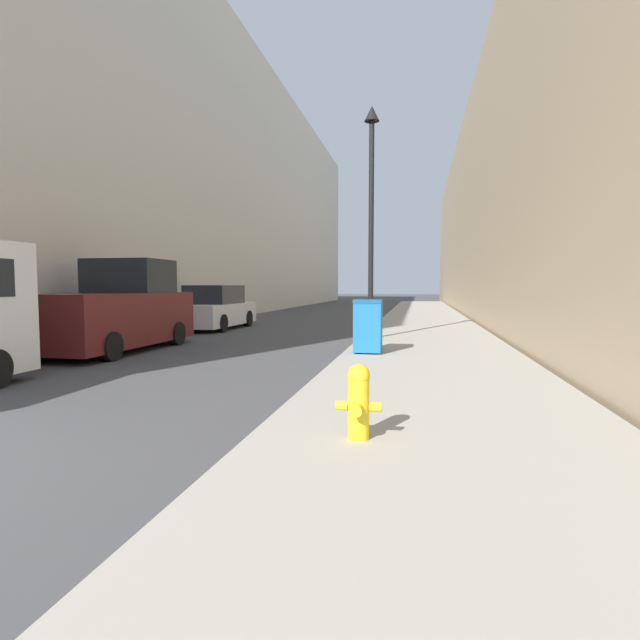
{
  "coord_description": "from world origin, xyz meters",
  "views": [
    {
      "loc": [
        5.28,
        -2.36,
        1.62
      ],
      "look_at": [
        1.02,
        19.22,
        0.13
      ],
      "focal_mm": 28.0,
      "sensor_mm": 36.0,
      "label": 1
    }
  ],
  "objects_px": {
    "fire_hydrant": "(359,400)",
    "trash_bin": "(368,326)",
    "pickup_truck": "(115,312)",
    "parked_sedan_near": "(215,309)",
    "lamppost": "(371,201)"
  },
  "relations": [
    {
      "from": "trash_bin",
      "to": "lamppost",
      "type": "distance_m",
      "value": 4.47
    },
    {
      "from": "fire_hydrant",
      "to": "trash_bin",
      "type": "xyz_separation_m",
      "value": [
        -0.53,
        6.32,
        0.23
      ]
    },
    {
      "from": "fire_hydrant",
      "to": "pickup_truck",
      "type": "distance_m",
      "value": 9.55
    },
    {
      "from": "fire_hydrant",
      "to": "lamppost",
      "type": "bearing_deg",
      "value": 94.68
    },
    {
      "from": "fire_hydrant",
      "to": "parked_sedan_near",
      "type": "relative_size",
      "value": 0.16
    },
    {
      "from": "trash_bin",
      "to": "parked_sedan_near",
      "type": "height_order",
      "value": "parked_sedan_near"
    },
    {
      "from": "lamppost",
      "to": "pickup_truck",
      "type": "distance_m",
      "value": 7.45
    },
    {
      "from": "parked_sedan_near",
      "to": "lamppost",
      "type": "bearing_deg",
      "value": -30.41
    },
    {
      "from": "lamppost",
      "to": "pickup_truck",
      "type": "relative_size",
      "value": 1.33
    },
    {
      "from": "fire_hydrant",
      "to": "pickup_truck",
      "type": "height_order",
      "value": "pickup_truck"
    },
    {
      "from": "lamppost",
      "to": "fire_hydrant",
      "type": "bearing_deg",
      "value": -85.32
    },
    {
      "from": "trash_bin",
      "to": "fire_hydrant",
      "type": "bearing_deg",
      "value": -85.16
    },
    {
      "from": "fire_hydrant",
      "to": "trash_bin",
      "type": "relative_size",
      "value": 0.62
    },
    {
      "from": "pickup_truck",
      "to": "parked_sedan_near",
      "type": "height_order",
      "value": "pickup_truck"
    },
    {
      "from": "lamppost",
      "to": "pickup_truck",
      "type": "xyz_separation_m",
      "value": [
        -6.18,
        -2.86,
        -3.01
      ]
    }
  ]
}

